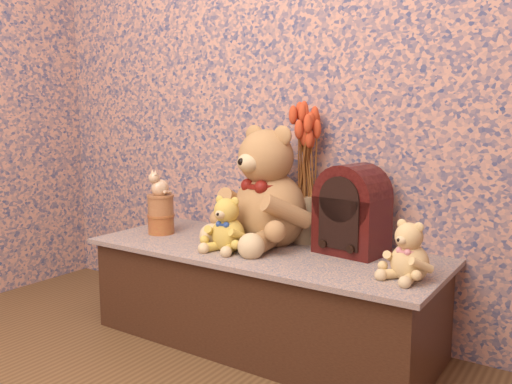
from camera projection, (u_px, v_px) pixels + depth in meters
display_shelf at (263, 295)px, 2.21m from camera, size 1.47×0.59×0.40m
teddy_large at (270, 180)px, 2.24m from camera, size 0.53×0.59×0.54m
teddy_medium at (228, 221)px, 2.14m from camera, size 0.20×0.23×0.24m
teddy_small at (410, 248)px, 1.76m from camera, size 0.23×0.25×0.21m
cathedral_radio at (352, 209)px, 2.08m from camera, size 0.28×0.22×0.36m
ceramic_vase at (305, 219)px, 2.27m from camera, size 0.12×0.12×0.20m
dried_stalks at (306, 149)px, 2.23m from camera, size 0.26×0.26×0.40m
biscuit_tin_lower at (161, 224)px, 2.44m from camera, size 0.12×0.12×0.09m
biscuit_tin_upper at (161, 205)px, 2.43m from camera, size 0.15×0.15×0.09m
cat_figurine at (160, 182)px, 2.41m from camera, size 0.12×0.12×0.12m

